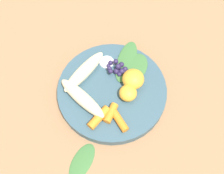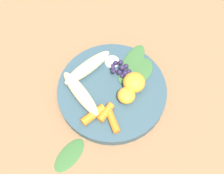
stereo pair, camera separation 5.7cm
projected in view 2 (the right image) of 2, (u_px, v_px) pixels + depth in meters
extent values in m
plane|color=#99704C|center=(112.00, 93.00, 0.73)|extent=(2.40, 2.40, 0.00)
cylinder|color=#385666|center=(112.00, 91.00, 0.72)|extent=(0.27, 0.27, 0.02)
ellipsoid|color=beige|center=(80.00, 93.00, 0.68)|extent=(0.06, 0.14, 0.03)
ellipsoid|color=beige|center=(88.00, 67.00, 0.72)|extent=(0.14, 0.07, 0.03)
ellipsoid|color=#F4A833|center=(134.00, 82.00, 0.69)|extent=(0.05, 0.05, 0.04)
ellipsoid|color=#F4A833|center=(126.00, 95.00, 0.68)|extent=(0.04, 0.04, 0.03)
cylinder|color=orange|center=(93.00, 115.00, 0.66)|extent=(0.06, 0.04, 0.02)
cylinder|color=orange|center=(106.00, 112.00, 0.67)|extent=(0.05, 0.04, 0.02)
cylinder|color=orange|center=(112.00, 120.00, 0.66)|extent=(0.02, 0.06, 0.02)
sphere|color=#2D234C|center=(122.00, 76.00, 0.72)|extent=(0.01, 0.01, 0.01)
sphere|color=#2D234C|center=(119.00, 72.00, 0.72)|extent=(0.01, 0.01, 0.01)
sphere|color=#2D234C|center=(122.00, 68.00, 0.73)|extent=(0.01, 0.01, 0.01)
sphere|color=#2D234C|center=(126.00, 66.00, 0.73)|extent=(0.01, 0.01, 0.01)
sphere|color=#2D234C|center=(128.00, 72.00, 0.72)|extent=(0.01, 0.01, 0.01)
sphere|color=#2D234C|center=(113.00, 66.00, 0.73)|extent=(0.01, 0.01, 0.01)
sphere|color=#2D234C|center=(122.00, 68.00, 0.71)|extent=(0.01, 0.01, 0.01)
sphere|color=#2D234C|center=(113.00, 68.00, 0.72)|extent=(0.01, 0.01, 0.01)
sphere|color=#2D234C|center=(126.00, 74.00, 0.72)|extent=(0.01, 0.01, 0.01)
sphere|color=#2D234C|center=(125.00, 73.00, 0.72)|extent=(0.01, 0.01, 0.01)
sphere|color=#2D234C|center=(121.00, 62.00, 0.72)|extent=(0.01, 0.01, 0.01)
sphere|color=#2D234C|center=(114.00, 71.00, 0.71)|extent=(0.01, 0.01, 0.01)
sphere|color=#2D234C|center=(116.00, 63.00, 0.73)|extent=(0.01, 0.01, 0.01)
cylinder|color=white|center=(112.00, 62.00, 0.74)|extent=(0.04, 0.04, 0.00)
ellipsoid|color=#3D7038|center=(137.00, 72.00, 0.73)|extent=(0.11, 0.10, 0.00)
ellipsoid|color=#3D7038|center=(132.00, 64.00, 0.74)|extent=(0.13, 0.12, 0.00)
ellipsoid|color=#3D7038|center=(69.00, 155.00, 0.65)|extent=(0.10, 0.08, 0.01)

